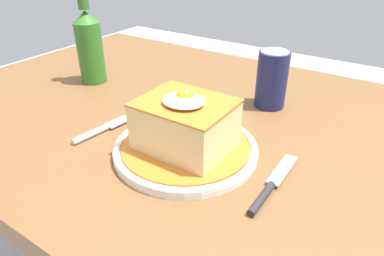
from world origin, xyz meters
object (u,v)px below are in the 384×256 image
(main_plate, at_px, (186,148))
(soda_can, at_px, (272,79))
(knife, at_px, (268,189))
(beer_bottle_green, at_px, (89,43))
(fork, at_px, (100,130))

(main_plate, xyz_separation_m, soda_can, (0.05, 0.26, 0.05))
(knife, xyz_separation_m, soda_can, (-0.12, 0.28, 0.06))
(beer_bottle_green, bearing_deg, main_plate, -20.54)
(fork, bearing_deg, main_plate, 11.19)
(soda_can, bearing_deg, beer_bottle_green, -165.30)
(knife, height_order, beer_bottle_green, beer_bottle_green)
(soda_can, bearing_deg, fork, -127.25)
(main_plate, bearing_deg, soda_can, 79.73)
(knife, relative_size, beer_bottle_green, 0.62)
(fork, height_order, beer_bottle_green, beer_bottle_green)
(main_plate, height_order, beer_bottle_green, beer_bottle_green)
(main_plate, xyz_separation_m, knife, (0.16, -0.02, -0.00))
(knife, bearing_deg, fork, -177.61)
(fork, relative_size, soda_can, 1.14)
(beer_bottle_green, bearing_deg, knife, -16.80)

